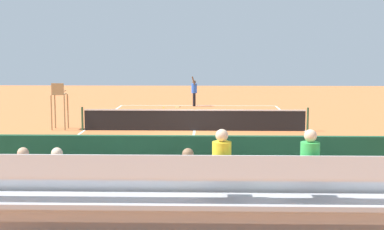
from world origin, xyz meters
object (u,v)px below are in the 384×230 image
Objects in this scene: bleacher_stand at (177,206)px; courtside_bench at (269,197)px; equipment_bag at (198,216)px; tennis_net at (194,120)px; tennis_ball_near at (164,107)px; umpire_chair at (59,101)px; tennis_racket at (178,107)px; tennis_player at (194,90)px.

bleacher_stand is 2.81m from courtside_bench.
courtside_bench is at bearing -175.15° from equipment_bag.
tennis_net reaches higher than tennis_ball_near.
bleacher_stand reaches higher than tennis_net.
umpire_chair reaches higher than equipment_bag.
courtside_bench is 27.27× the size of tennis_ball_near.
umpire_chair is 10.25m from tennis_ball_near.
bleacher_stand reaches higher than tennis_racket.
courtside_bench reaches higher than equipment_bag.
tennis_ball_near is at bearing -113.52° from umpire_chair.
tennis_ball_near reaches higher than tennis_racket.
umpire_chair is at bearing -59.03° from courtside_bench.
tennis_net is 5.72× the size of courtside_bench.
tennis_player is at bearing -89.36° from bleacher_stand.
tennis_ball_near is (2.17, -24.88, -0.93)m from bleacher_stand.
tennis_ball_near is (2.14, -9.54, -0.47)m from tennis_net.
bleacher_stand is at bearing 90.12° from tennis_net.
umpire_chair is 2.38× the size of equipment_bag.
umpire_chair reaches higher than tennis_player.
tennis_net is 10.66m from tennis_player.
bleacher_stand is 2.12m from equipment_bag.
tennis_player reaches higher than equipment_bag.
tennis_net is 17.79× the size of tennis_racket.
tennis_net is 1.14× the size of bleacher_stand.
equipment_bag is at bearing 115.80° from umpire_chair.
courtside_bench is (-1.89, 13.27, 0.06)m from tennis_net.
bleacher_stand is 10.07× the size of equipment_bag.
tennis_net is at bearing -88.38° from equipment_bag.
tennis_net is at bearing 97.43° from tennis_racket.
courtside_bench is at bearing 95.13° from tennis_player.
tennis_net reaches higher than equipment_bag.
tennis_net is 156.06× the size of tennis_ball_near.
bleacher_stand reaches higher than courtside_bench.
bleacher_stand is at bearing 90.64° from tennis_player.
equipment_bag is at bearing 94.09° from tennis_racket.
tennis_racket is 0.91m from tennis_ball_near.
umpire_chair is 10.88m from tennis_racket.
tennis_net is at bearing -81.89° from courtside_bench.
courtside_bench is 24.02m from tennis_player.
equipment_bag is 23.07m from tennis_ball_near.
umpire_chair reaches higher than tennis_net.
bleacher_stand reaches higher than umpire_chair.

